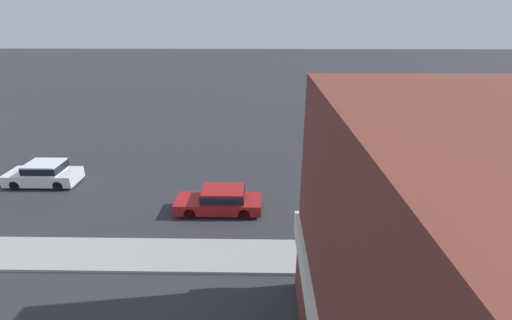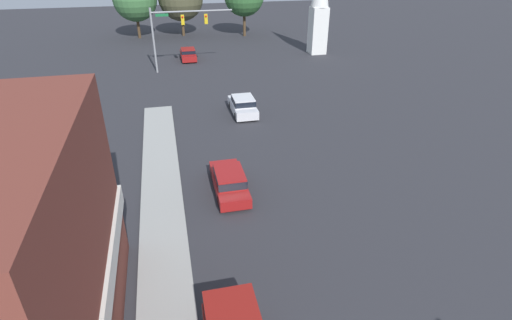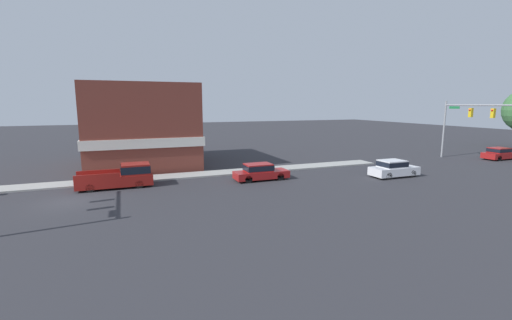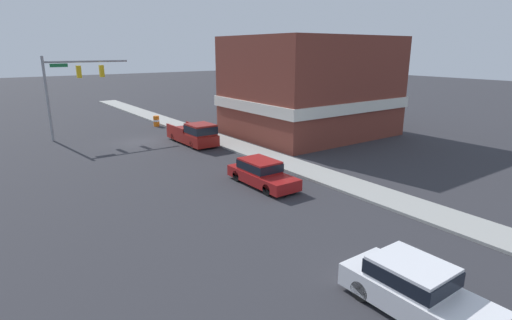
{
  "view_description": "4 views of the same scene",
  "coord_description": "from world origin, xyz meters",
  "px_view_note": "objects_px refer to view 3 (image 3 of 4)",
  "views": [
    {
      "loc": [
        -18.69,
        12.61,
        10.52
      ],
      "look_at": [
        -0.61,
        12.93,
        2.81
      ],
      "focal_mm": 24.0,
      "sensor_mm": 36.0,
      "label": 1
    },
    {
      "loc": [
        -4.68,
        -5.22,
        13.29
      ],
      "look_at": [
        -0.28,
        13.88,
        2.58
      ],
      "focal_mm": 28.0,
      "sensor_mm": 36.0,
      "label": 2
    },
    {
      "loc": [
        26.07,
        3.7,
        6.72
      ],
      "look_at": [
        1.38,
        13.37,
        2.37
      ],
      "focal_mm": 24.0,
      "sensor_mm": 36.0,
      "label": 3
    },
    {
      "loc": [
        11.55,
        32.73,
        7.67
      ],
      "look_at": [
        -0.72,
        15.74,
        1.84
      ],
      "focal_mm": 28.0,
      "sensor_mm": 36.0,
      "label": 4
    }
  ],
  "objects_px": {
    "pickup_truck_parked": "(123,176)",
    "car_oncoming": "(393,168)",
    "car_distant": "(500,153)",
    "car_lead": "(260,171)"
  },
  "relations": [
    {
      "from": "car_lead",
      "to": "car_oncoming",
      "type": "relative_size",
      "value": 1.07
    },
    {
      "from": "car_distant",
      "to": "pickup_truck_parked",
      "type": "height_order",
      "value": "pickup_truck_parked"
    },
    {
      "from": "car_lead",
      "to": "car_oncoming",
      "type": "distance_m",
      "value": 12.54
    },
    {
      "from": "car_distant",
      "to": "pickup_truck_parked",
      "type": "relative_size",
      "value": 0.76
    },
    {
      "from": "car_distant",
      "to": "pickup_truck_parked",
      "type": "bearing_deg",
      "value": -92.22
    },
    {
      "from": "car_distant",
      "to": "pickup_truck_parked",
      "type": "distance_m",
      "value": 43.15
    },
    {
      "from": "car_oncoming",
      "to": "car_distant",
      "type": "height_order",
      "value": "car_oncoming"
    },
    {
      "from": "car_distant",
      "to": "car_oncoming",
      "type": "bearing_deg",
      "value": -80.66
    },
    {
      "from": "pickup_truck_parked",
      "to": "car_distant",
      "type": "bearing_deg",
      "value": 87.78
    },
    {
      "from": "pickup_truck_parked",
      "to": "car_oncoming",
      "type": "bearing_deg",
      "value": 78.28
    }
  ]
}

